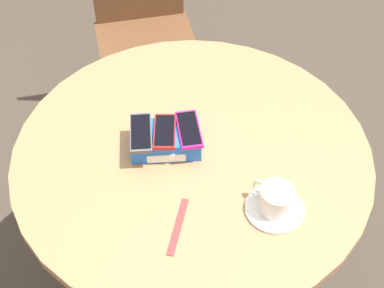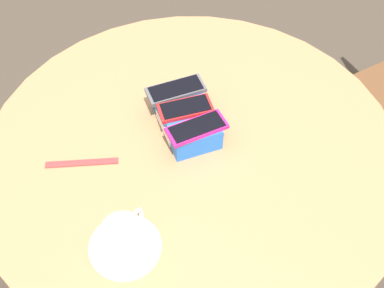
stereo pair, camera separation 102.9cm
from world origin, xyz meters
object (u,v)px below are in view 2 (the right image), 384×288
Objects in this scene: round_table at (192,177)px; saucer at (125,247)px; phone_magenta at (197,128)px; coffee_cup at (124,237)px; phone_gray at (176,90)px; phone_box at (186,118)px; lanyard_strap at (82,163)px; phone_red at (185,108)px.

round_table is 0.30m from saucer.
phone_magenta is (-0.01, 0.01, 0.17)m from round_table.
phone_gray is at bearing 149.21° from coffee_cup.
phone_magenta reaches higher than phone_box.
phone_box is at bearing -173.41° from phone_magenta.
saucer reaches higher than round_table.
round_table is 6.85× the size of phone_magenta.
lanyard_strap is (-0.03, -0.24, 0.11)m from round_table.
round_table is 6.85× the size of phone_gray.
phone_box reaches higher than saucer.
saucer is at bearing -37.04° from phone_box.
coffee_cup is 0.24m from lanyard_strap.
phone_magenta is 0.27m from lanyard_strap.
saucer reaches higher than lanyard_strap.
lanyard_strap is (0.04, -0.25, -0.03)m from phone_box.
lanyard_strap is (-0.02, -0.26, -0.06)m from phone_magenta.
lanyard_strap is (-0.23, -0.05, -0.00)m from saucer.
coffee_cup is (0.27, -0.20, 0.01)m from phone_box.
phone_red is 0.76× the size of lanyard_strap.
round_table is 7.87× the size of phone_red.
phone_gray is at bearing 179.46° from round_table.
round_table is 0.27m from lanyard_strap.
phone_box is at bearing 174.88° from round_table.
phone_gray is 1.15× the size of phone_red.
phone_box is at bearing 47.27° from phone_red.
phone_box is 0.07m from phone_gray.
round_table is at bearing 135.35° from saucer.
round_table is at bearing 82.39° from lanyard_strap.
phone_magenta is 0.97× the size of saucer.
phone_red is 0.87× the size of phone_magenta.
phone_red is (-0.07, 0.01, 0.17)m from round_table.
phone_gray reaches higher than phone_box.
round_table is 5.95× the size of lanyard_strap.
phone_gray is 0.39m from saucer.
round_table is at bearing -5.12° from phone_box.
round_table is 5.06× the size of phone_box.
phone_gray reaches higher than phone_red.
saucer is (0.27, -0.20, -0.06)m from phone_red.
saucer is at bearing -44.25° from coffee_cup.
phone_gray reaches higher than lanyard_strap.
phone_box reaches higher than round_table.
phone_box is 0.34m from saucer.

